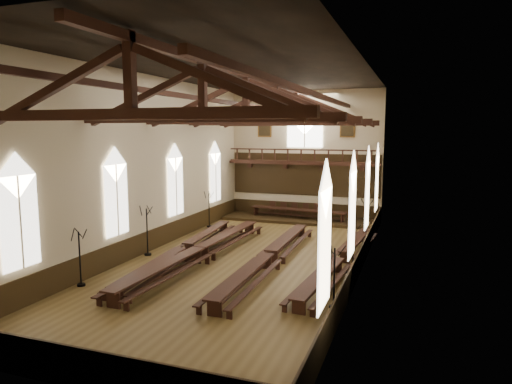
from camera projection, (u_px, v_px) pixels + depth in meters
ground at (247, 260)px, 24.39m from camera, size 26.00×26.00×0.00m
room_walls at (246, 139)px, 23.52m from camera, size 26.00×26.00×26.00m
wainscot_band at (246, 250)px, 24.31m from camera, size 12.00×26.00×1.20m
side_windows at (246, 191)px, 23.89m from camera, size 11.85×19.80×4.50m
end_window at (305, 126)px, 35.47m from camera, size 2.80×0.12×3.80m
minstrels_gallery at (303, 169)px, 35.69m from camera, size 11.80×1.24×3.70m
portraits at (305, 128)px, 35.48m from camera, size 7.75×0.09×1.45m
roof_trusses at (246, 105)px, 23.29m from camera, size 11.70×25.70×2.80m
refectory_row_a at (183, 249)px, 24.83m from camera, size 1.96×14.04×0.70m
refectory_row_b at (200, 251)px, 24.20m from camera, size 1.84×14.76×0.78m
refectory_row_c at (269, 255)px, 23.37m from camera, size 1.58×14.37×0.75m
refectory_row_d at (341, 258)px, 23.08m from camera, size 1.88×13.78×0.67m
dais at (297, 220)px, 35.07m from camera, size 11.40×3.11×0.21m
high_table at (297, 210)px, 34.97m from camera, size 7.65×1.63×0.71m
high_chairs at (300, 209)px, 35.68m from camera, size 5.01×0.51×1.08m
candelabrum_left_near at (80, 269)px, 20.29m from camera, size 0.77×0.79×2.63m
candelabrum_left_mid at (147, 240)px, 25.29m from camera, size 0.85×0.79×2.80m
candelabrum_left_far at (209, 216)px, 32.74m from camera, size 0.78×0.76×2.59m
candelabrum_right_near at (334, 289)px, 17.73m from camera, size 0.75×0.76×2.56m
candelabrum_right_mid at (353, 255)px, 22.88m from camera, size 0.70×0.68×2.34m
candelabrum_right_far at (366, 229)px, 28.21m from camera, size 0.82×0.81×2.76m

